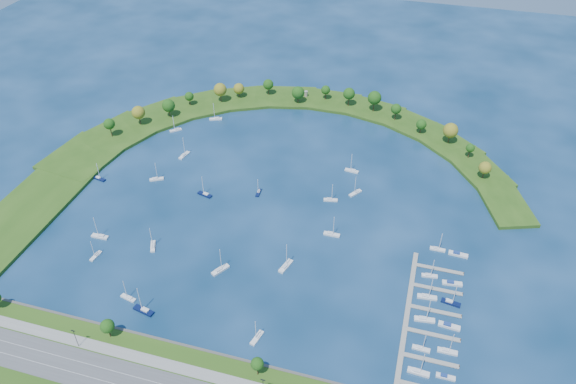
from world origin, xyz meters
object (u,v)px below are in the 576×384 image
(docked_boat_0, at_px, (418,372))
(docked_boat_6, at_px, (427,297))
(moored_boat_0, at_px, (205,194))
(docked_boat_3, at_px, (447,351))
(moored_boat_13, at_px, (153,246))
(moored_boat_8, at_px, (176,130))
(moored_boat_12, at_px, (99,178))
(moored_boat_11, at_px, (257,337))
(moored_boat_7, at_px, (100,236))
(moored_boat_2, at_px, (220,269))
(docked_boat_10, at_px, (438,249))
(docked_boat_9, at_px, (452,283))
(moored_boat_3, at_px, (96,255))
(moored_boat_14, at_px, (352,170))
(harbor_tower, at_px, (306,94))
(moored_boat_15, at_px, (355,192))
(moored_boat_16, at_px, (331,199))
(moored_boat_1, at_px, (128,298))
(moored_boat_18, at_px, (286,266))
(moored_boat_17, at_px, (216,118))
(docked_boat_5, at_px, (449,326))
(docked_boat_11, at_px, (458,254))
(dock_system, at_px, (424,320))
(moored_boat_5, at_px, (332,234))
(moored_boat_6, at_px, (184,155))
(docked_boat_8, at_px, (429,275))
(moored_boat_4, at_px, (258,192))
(docked_boat_2, at_px, (421,348))
(moored_boat_10, at_px, (156,179))
(docked_boat_1, at_px, (445,377))
(moored_boat_9, at_px, (144,310))
(docked_boat_7, at_px, (451,302))

(docked_boat_0, relative_size, docked_boat_6, 0.99)
(moored_boat_0, bearing_deg, docked_boat_3, 167.43)
(moored_boat_13, distance_m, docked_boat_3, 146.62)
(moored_boat_8, height_order, moored_boat_12, moored_boat_12)
(docked_boat_3, distance_m, docked_boat_6, 29.16)
(moored_boat_11, bearing_deg, moored_boat_7, -97.59)
(moored_boat_11, relative_size, docked_boat_3, 0.99)
(docked_boat_6, bearing_deg, moored_boat_2, -178.80)
(docked_boat_10, bearing_deg, moored_boat_7, -166.15)
(docked_boat_0, relative_size, docked_boat_9, 1.37)
(moored_boat_3, height_order, moored_boat_14, moored_boat_14)
(harbor_tower, xyz_separation_m, docked_boat_3, (110.31, -193.19, -3.24))
(moored_boat_0, xyz_separation_m, moored_boat_15, (80.71, 24.86, -0.02))
(moored_boat_16, xyz_separation_m, docked_boat_0, (57.19, -96.84, 0.04))
(docked_boat_3, bearing_deg, harbor_tower, 119.28)
(moored_boat_1, bearing_deg, moored_boat_18, -136.12)
(moored_boat_7, height_order, moored_boat_18, moored_boat_18)
(moored_boat_17, distance_m, docked_boat_6, 193.44)
(moored_boat_17, bearing_deg, docked_boat_5, 118.90)
(moored_boat_16, bearing_deg, moored_boat_12, 176.85)
(docked_boat_5, relative_size, docked_boat_11, 0.99)
(dock_system, xyz_separation_m, moored_boat_7, (-163.40, 8.15, 0.59))
(moored_boat_5, distance_m, moored_boat_13, 90.32)
(moored_boat_6, distance_m, docked_boat_3, 192.63)
(docked_boat_9, bearing_deg, docked_boat_8, 162.59)
(moored_boat_12, height_order, moored_boat_16, moored_boat_12)
(moored_boat_0, height_order, moored_boat_18, moored_boat_18)
(moored_boat_4, height_order, docked_boat_0, docked_boat_0)
(moored_boat_15, height_order, docked_boat_5, moored_boat_15)
(docked_boat_2, bearing_deg, moored_boat_5, 134.20)
(docked_boat_8, bearing_deg, docked_boat_11, 48.94)
(moored_boat_14, height_order, moored_boat_16, moored_boat_14)
(moored_boat_10, bearing_deg, docked_boat_2, -54.66)
(moored_boat_13, height_order, docked_boat_3, docked_boat_3)
(moored_boat_6, height_order, docked_boat_3, moored_boat_6)
(moored_boat_1, distance_m, moored_boat_4, 95.06)
(moored_boat_2, distance_m, moored_boat_15, 92.03)
(moored_boat_16, bearing_deg, moored_boat_10, 174.35)
(moored_boat_5, bearing_deg, moored_boat_7, -162.21)
(moored_boat_0, distance_m, moored_boat_12, 64.89)
(moored_boat_8, bearing_deg, docked_boat_2, 101.29)
(moored_boat_6, distance_m, moored_boat_13, 80.88)
(docked_boat_1, bearing_deg, moored_boat_18, 152.84)
(moored_boat_9, xyz_separation_m, moored_boat_17, (-31.95, 163.17, -0.06))
(moored_boat_14, relative_size, moored_boat_16, 1.07)
(moored_boat_12, distance_m, docked_boat_11, 203.04)
(moored_boat_0, height_order, moored_boat_5, moored_boat_0)
(docked_boat_11, bearing_deg, moored_boat_16, 164.41)
(moored_boat_16, bearing_deg, docked_boat_7, -50.88)
(moored_boat_12, xyz_separation_m, docked_boat_7, (201.09, -38.74, 0.03))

